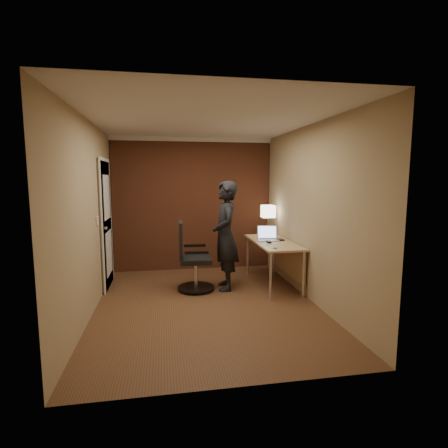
% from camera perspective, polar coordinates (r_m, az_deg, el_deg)
% --- Properties ---
extents(room, '(4.00, 4.00, 4.00)m').
position_cam_1_polar(room, '(6.24, -7.24, 3.95)').
color(room, brown).
rests_on(room, ground).
extents(desk, '(0.60, 1.50, 0.73)m').
position_cam_1_polar(desk, '(5.78, 8.64, -4.03)').
color(desk, tan).
rests_on(desk, ground).
extents(desk_lamp, '(0.22, 0.22, 0.54)m').
position_cam_1_polar(desk_lamp, '(6.33, 7.21, 2.00)').
color(desk_lamp, silver).
rests_on(desk_lamp, desk).
extents(laptop, '(0.36, 0.29, 0.23)m').
position_cam_1_polar(laptop, '(5.84, 7.13, -1.96)').
color(laptop, silver).
rests_on(laptop, desk).
extents(mouse, '(0.07, 0.10, 0.03)m').
position_cam_1_polar(mouse, '(5.58, 7.34, -2.90)').
color(mouse, black).
rests_on(mouse, desk).
extents(phone, '(0.10, 0.13, 0.01)m').
position_cam_1_polar(phone, '(5.17, 8.34, -3.88)').
color(phone, black).
rests_on(phone, desk).
extents(wallet, '(0.12, 0.13, 0.02)m').
position_cam_1_polar(wallet, '(5.82, 9.25, -2.56)').
color(wallet, black).
rests_on(wallet, desk).
extents(office_chair, '(0.58, 0.60, 1.06)m').
position_cam_1_polar(office_chair, '(5.48, -5.34, -6.03)').
color(office_chair, black).
rests_on(office_chair, ground).
extents(person, '(0.43, 0.64, 1.71)m').
position_cam_1_polar(person, '(5.47, 0.24, -1.92)').
color(person, black).
rests_on(person, ground).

